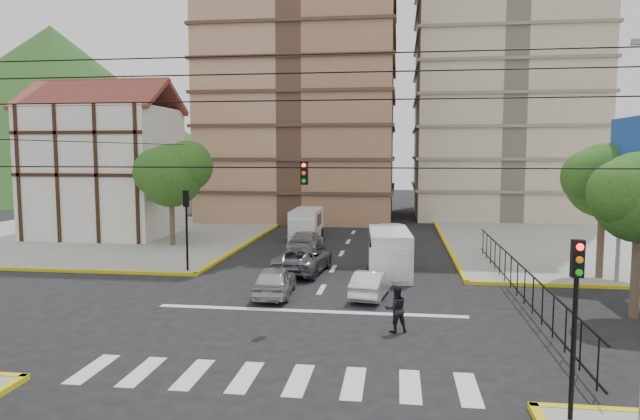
% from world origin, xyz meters
% --- Properties ---
extents(ground, '(160.00, 160.00, 0.00)m').
position_xyz_m(ground, '(0.00, 0.00, 0.00)').
color(ground, black).
rests_on(ground, ground).
extents(sidewalk_nw, '(26.00, 26.00, 0.15)m').
position_xyz_m(sidewalk_nw, '(-20.00, 20.00, 0.07)').
color(sidewalk_nw, gray).
rests_on(sidewalk_nw, ground).
extents(sidewalk_ne, '(26.00, 26.00, 0.15)m').
position_xyz_m(sidewalk_ne, '(20.00, 20.00, 0.07)').
color(sidewalk_ne, gray).
rests_on(sidewalk_ne, ground).
extents(crosswalk_stripes, '(12.00, 2.40, 0.01)m').
position_xyz_m(crosswalk_stripes, '(0.00, -6.00, 0.01)').
color(crosswalk_stripes, silver).
rests_on(crosswalk_stripes, ground).
extents(stop_line, '(13.00, 0.40, 0.01)m').
position_xyz_m(stop_line, '(0.00, 1.20, 0.01)').
color(stop_line, silver).
rests_on(stop_line, ground).
extents(tudor_building, '(10.80, 8.05, 12.23)m').
position_xyz_m(tudor_building, '(-19.00, 20.00, 5.25)').
color(tudor_building, silver).
rests_on(tudor_building, ground).
extents(distant_hill, '(70.00, 70.00, 28.00)m').
position_xyz_m(distant_hill, '(-55.00, 70.00, 14.00)').
color(distant_hill, '#284F1A').
rests_on(distant_hill, ground).
extents(park_fence, '(0.10, 22.50, 1.66)m').
position_xyz_m(park_fence, '(9.00, 4.50, 0.00)').
color(park_fence, black).
rests_on(park_fence, ground).
extents(billboard, '(0.36, 6.20, 8.10)m').
position_xyz_m(billboard, '(14.45, 6.00, 6.00)').
color(billboard, slate).
rests_on(billboard, ground).
extents(tree_park_c, '(4.65, 3.80, 7.25)m').
position_xyz_m(tree_park_c, '(14.09, 9.01, 5.34)').
color(tree_park_c, '#473828').
rests_on(tree_park_c, ground).
extents(tree_tudor, '(5.39, 4.40, 7.43)m').
position_xyz_m(tree_tudor, '(-11.90, 16.01, 5.22)').
color(tree_tudor, '#473828').
rests_on(tree_tudor, ground).
extents(traffic_light_se, '(0.28, 0.22, 4.40)m').
position_xyz_m(traffic_light_se, '(7.80, -7.80, 3.11)').
color(traffic_light_se, black).
rests_on(traffic_light_se, ground).
extents(traffic_light_nw, '(0.28, 0.22, 4.40)m').
position_xyz_m(traffic_light_nw, '(-7.80, 7.80, 3.11)').
color(traffic_light_nw, black).
rests_on(traffic_light_nw, ground).
extents(traffic_light_hanging, '(18.00, 9.12, 0.92)m').
position_xyz_m(traffic_light_hanging, '(0.00, -2.04, 5.90)').
color(traffic_light_hanging, black).
rests_on(traffic_light_hanging, ground).
extents(van_right_lane, '(2.48, 5.49, 2.41)m').
position_xyz_m(van_right_lane, '(3.19, 8.61, 1.17)').
color(van_right_lane, silver).
rests_on(van_right_lane, ground).
extents(van_left_lane, '(2.13, 5.06, 2.28)m').
position_xyz_m(van_left_lane, '(-3.28, 20.58, 1.11)').
color(van_left_lane, silver).
rests_on(van_left_lane, ground).
extents(car_silver_front_left, '(1.87, 4.19, 1.40)m').
position_xyz_m(car_silver_front_left, '(-1.99, 3.53, 0.70)').
color(car_silver_front_left, '#AFAEB3').
rests_on(car_silver_front_left, ground).
extents(car_white_front_right, '(1.90, 3.95, 1.25)m').
position_xyz_m(car_white_front_right, '(2.45, 3.89, 0.62)').
color(car_white_front_right, silver).
rests_on(car_white_front_right, ground).
extents(car_grey_mid_left, '(2.98, 5.52, 1.47)m').
position_xyz_m(car_grey_mid_left, '(-1.54, 8.73, 0.74)').
color(car_grey_mid_left, slate).
rests_on(car_grey_mid_left, ground).
extents(car_silver_rear_left, '(2.13, 4.85, 1.39)m').
position_xyz_m(car_silver_rear_left, '(-2.45, 15.50, 0.69)').
color(car_silver_rear_left, '#A9A9AD').
rests_on(car_silver_rear_left, ground).
extents(car_darkgrey_mid_right, '(1.52, 3.69, 1.25)m').
position_xyz_m(car_darkgrey_mid_right, '(3.27, 14.85, 0.63)').
color(car_darkgrey_mid_right, black).
rests_on(car_darkgrey_mid_right, ground).
extents(car_white_rear_right, '(1.89, 4.31, 1.38)m').
position_xyz_m(car_white_rear_right, '(3.17, 20.58, 0.69)').
color(car_white_rear_right, silver).
rests_on(car_white_rear_right, ground).
extents(pedestrian_crosswalk, '(1.01, 0.90, 1.74)m').
position_xyz_m(pedestrian_crosswalk, '(3.58, -1.11, 0.87)').
color(pedestrian_crosswalk, black).
rests_on(pedestrian_crosswalk, ground).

